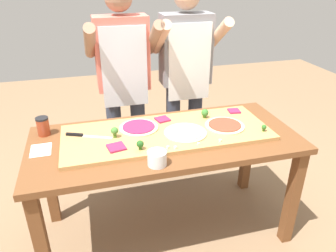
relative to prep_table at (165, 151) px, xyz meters
The scene contains 23 objects.
ground_plane 0.67m from the prep_table, ahead, with size 8.00×8.00×0.00m, color #896B4C.
prep_table is the anchor object (origin of this frame).
cutting_board 0.12m from the prep_table, 59.17° to the left, with size 1.34×0.52×0.03m, color tan.
chefs_knife 0.54m from the prep_table, 168.54° to the left, with size 0.29×0.14×0.02m.
pizza_whole_beet_magenta 0.24m from the prep_table, 140.97° to the left, with size 0.26×0.26×0.02m.
pizza_whole_tomato_red 0.43m from the prep_table, ahead, with size 0.26×0.26×0.02m.
pizza_whole_cheese_artichoke 0.19m from the prep_table, 13.08° to the right, with size 0.27×0.27×0.02m.
pizza_slice_center 0.63m from the prep_table, 19.68° to the left, with size 0.08×0.08×0.01m, color #9E234C.
pizza_slice_near_right 0.25m from the prep_table, 80.85° to the left, with size 0.09×0.09×0.01m, color #9E234C.
pizza_slice_far_left 0.37m from the prep_table, 163.14° to the right, with size 0.10×0.10×0.01m, color #9E234C.
broccoli_floret_back_right 0.36m from the prep_table, behind, with size 0.05×0.05×0.07m.
broccoli_floret_front_right 0.66m from the prep_table, 11.77° to the right, with size 0.03×0.03×0.05m.
broccoli_floret_center_left 0.41m from the prep_table, 26.52° to the left, with size 0.05×0.05×0.07m.
broccoli_floret_back_mid 0.29m from the prep_table, 141.71° to the right, with size 0.04×0.04×0.06m.
cheese_crumble_a 0.24m from the prep_table, 87.26° to the right, with size 0.02×0.02×0.02m, color white.
cheese_crumble_b 0.28m from the prep_table, 50.26° to the right, with size 0.01×0.01×0.01m, color silver.
cheese_crumble_c 0.38m from the prep_table, 31.36° to the right, with size 0.01×0.01×0.01m, color white.
cheese_crumble_d 0.23m from the prep_table, 100.56° to the right, with size 0.01×0.01×0.01m, color silver.
flour_cup 0.35m from the prep_table, 112.90° to the right, with size 0.11×0.11×0.08m.
sauce_jar 0.81m from the prep_table, 162.42° to the left, with size 0.08×0.08×0.12m.
recipe_note 0.77m from the prep_table, behind, with size 0.12×0.16×0.00m, color white.
cook_left 0.76m from the prep_table, 103.94° to the left, with size 0.54×0.39×1.67m.
cook_right 0.81m from the prep_table, 62.57° to the left, with size 0.54×0.39×1.67m.
Camera 1 is at (-0.46, -1.76, 1.77)m, focal length 34.33 mm.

